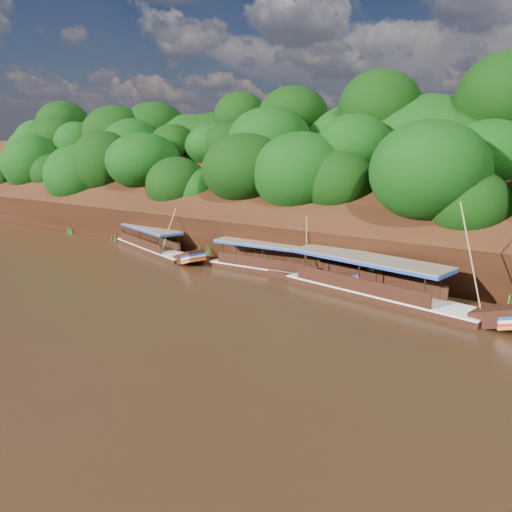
{
  "coord_description": "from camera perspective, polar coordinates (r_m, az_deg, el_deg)",
  "views": [
    {
      "loc": [
        22.25,
        -23.89,
        10.17
      ],
      "look_at": [
        0.65,
        7.0,
        1.53
      ],
      "focal_mm": 35.0,
      "sensor_mm": 36.0,
      "label": 1
    }
  ],
  "objects": [
    {
      "name": "reeds",
      "position": [
        43.05,
        -2.25,
        0.46
      ],
      "size": [
        47.4,
        2.32,
        2.06
      ],
      "color": "#256619",
      "rests_on": "ground"
    },
    {
      "name": "riverbank",
      "position": [
        52.32,
        9.34,
        3.62
      ],
      "size": [
        120.0,
        30.06,
        19.4
      ],
      "color": "black",
      "rests_on": "ground"
    },
    {
      "name": "boat_0",
      "position": [
        33.69,
        15.06,
        -4.04
      ],
      "size": [
        16.71,
        4.96,
        7.51
      ],
      "rotation": [
        0.0,
        0.0,
        -0.17
      ],
      "color": "black",
      "rests_on": "ground"
    },
    {
      "name": "boat_2",
      "position": [
        47.89,
        -11.34,
        1.02
      ],
      "size": [
        14.33,
        6.1,
        4.94
      ],
      "rotation": [
        0.0,
        0.0,
        -0.31
      ],
      "color": "black",
      "rests_on": "ground"
    },
    {
      "name": "ground",
      "position": [
        34.2,
        -7.66,
        -4.52
      ],
      "size": [
        160.0,
        160.0,
        0.0
      ],
      "primitive_type": "plane",
      "color": "black",
      "rests_on": "ground"
    },
    {
      "name": "boat_1",
      "position": [
        39.39,
        3.22,
        -1.28
      ],
      "size": [
        13.77,
        3.01,
        5.31
      ],
      "rotation": [
        0.0,
        0.0,
        0.06
      ],
      "color": "black",
      "rests_on": "ground"
    }
  ]
}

